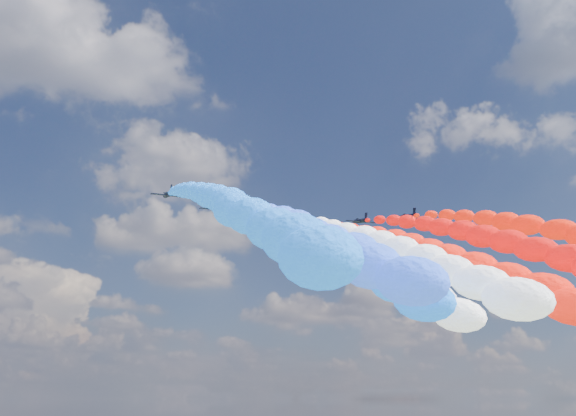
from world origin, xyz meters
name	(u,v)px	position (x,y,z in m)	size (l,w,h in m)	color
jet_0	(168,195)	(-31.33, -4.65, 107.28)	(7.75, 10.39, 2.29)	black
trail_0	(211,211)	(-31.33, -53.73, 90.29)	(6.04, 95.57, 38.23)	blue
jet_1	(216,208)	(-18.66, 3.25, 107.28)	(7.75, 10.39, 2.29)	black
trail_1	(276,230)	(-18.66, -45.83, 90.29)	(6.04, 95.57, 38.23)	#2D59FF
jet_2	(235,222)	(-11.21, 14.20, 107.28)	(7.75, 10.39, 2.29)	black
trail_2	(296,246)	(-11.21, -34.88, 90.29)	(6.04, 95.57, 38.23)	#176AFF
jet_3	(277,222)	(-0.86, 10.50, 107.28)	(7.75, 10.39, 2.29)	black
trail_3	(356,246)	(-0.86, -38.58, 90.29)	(6.04, 95.57, 38.23)	white
jet_4	(269,235)	(1.32, 25.40, 107.28)	(7.75, 10.39, 2.29)	black
trail_4	(336,262)	(1.32, -23.68, 90.29)	(6.04, 95.57, 38.23)	white
jet_5	(314,227)	(10.19, 13.02, 107.28)	(7.75, 10.39, 2.29)	black
trail_5	(403,253)	(10.19, -36.06, 90.29)	(6.04, 95.57, 38.23)	#F81A0C
jet_6	(360,221)	(19.38, 2.99, 107.28)	(7.75, 10.39, 2.29)	black
trail_6	(473,245)	(19.38, -46.09, 90.29)	(6.04, 95.57, 38.23)	red
jet_7	(408,216)	(28.93, -4.84, 107.28)	(7.75, 10.39, 2.29)	black
trail_7	(544,240)	(28.93, -53.92, 90.29)	(6.04, 95.57, 38.23)	red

